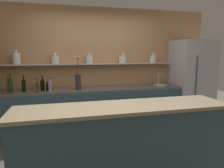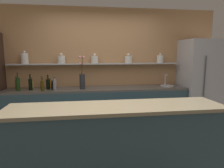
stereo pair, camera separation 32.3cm
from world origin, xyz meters
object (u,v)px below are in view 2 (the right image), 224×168
object	(u,v)px
bottle_wine_1	(30,84)
bottle_spirit_5	(42,83)
bottle_spirit_2	(31,85)
refrigerator	(200,84)
bottle_sauce_9	(52,86)
bottle_wine_3	(18,84)
bottle_oil_6	(17,84)
sink_fixture	(167,85)
bottle_spirit_8	(55,85)
bottle_oil_0	(42,86)
flower_vase	(82,80)
bottle_sauce_4	(50,84)
bottle_wine_7	(48,84)

from	to	relation	value
bottle_wine_1	bottle_spirit_5	bearing A→B (deg)	50.18
bottle_spirit_2	refrigerator	bearing A→B (deg)	-1.53
bottle_wine_1	bottle_sauce_9	world-z (taller)	bottle_wine_1
bottle_wine_3	bottle_oil_6	distance (m)	0.18
bottle_wine_3	bottle_spirit_5	size ratio (longest dim) A/B	1.43
bottle_spirit_2	sink_fixture	bearing A→B (deg)	-0.96
sink_fixture	bottle_spirit_8	distance (m)	2.36
bottle_oil_0	bottle_sauce_9	distance (m)	0.20
refrigerator	flower_vase	distance (m)	2.59
sink_fixture	bottle_wine_3	xyz separation A→B (m)	(-3.04, -0.10, 0.11)
bottle_oil_0	bottle_sauce_9	size ratio (longest dim) A/B	1.37
bottle_wine_1	bottle_sauce_4	bearing A→B (deg)	31.84
bottle_spirit_2	bottle_wine_7	world-z (taller)	bottle_wine_7
flower_vase	bottle_wine_3	bearing A→B (deg)	-179.21
flower_vase	sink_fixture	bearing A→B (deg)	2.55
bottle_spirit_5	bottle_sauce_9	size ratio (longest dim) A/B	1.32
bottle_wine_1	bottle_spirit_5	size ratio (longest dim) A/B	1.30
bottle_oil_0	bottle_oil_6	bearing A→B (deg)	154.94
refrigerator	bottle_wine_7	xyz separation A→B (m)	(-3.26, 0.05, 0.06)
bottle_wine_7	bottle_spirit_8	size ratio (longest dim) A/B	1.15
sink_fixture	bottle_spirit_5	bearing A→B (deg)	176.77
sink_fixture	bottle_sauce_4	xyz separation A→B (m)	(-2.49, 0.15, 0.06)
bottle_wine_3	bottle_wine_7	size ratio (longest dim) A/B	1.18
bottle_spirit_2	bottle_spirit_8	xyz separation A→B (m)	(0.48, -0.18, 0.01)
bottle_oil_0	bottle_wine_1	size ratio (longest dim) A/B	0.80
bottle_sauce_9	sink_fixture	bearing A→B (deg)	1.79
bottle_wine_3	bottle_sauce_4	distance (m)	0.61
bottle_oil_0	bottle_spirit_5	world-z (taller)	bottle_oil_0
refrigerator	bottle_spirit_2	xyz separation A→B (m)	(-3.60, 0.10, 0.05)
bottle_wine_3	bottle_spirit_8	xyz separation A→B (m)	(0.68, -0.03, -0.03)
bottle_spirit_5	bottle_spirit_8	bearing A→B (deg)	-43.31
bottle_oil_0	sink_fixture	bearing A→B (deg)	4.18
bottle_wine_3	bottle_spirit_5	bearing A→B (deg)	32.53
bottle_oil_0	bottle_wine_7	distance (m)	0.20
refrigerator	bottle_oil_0	distance (m)	3.34
bottle_wine_3	bottle_wine_1	bearing A→B (deg)	10.52
bottle_spirit_5	bottle_spirit_8	distance (m)	0.40
bottle_spirit_2	bottle_spirit_5	size ratio (longest dim) A/B	0.96
bottle_sauce_4	bottle_spirit_8	world-z (taller)	bottle_spirit_8
bottle_spirit_2	bottle_wine_7	bearing A→B (deg)	-8.20
bottle_oil_0	bottle_spirit_2	distance (m)	0.35
flower_vase	bottle_wine_1	bearing A→B (deg)	178.67
bottle_spirit_5	bottle_sauce_9	bearing A→B (deg)	-43.00
flower_vase	bottle_wine_3	distance (m)	1.22
flower_vase	bottle_wine_7	xyz separation A→B (m)	(-0.68, 0.08, -0.09)
refrigerator	bottle_spirit_5	xyz separation A→B (m)	(-3.41, 0.20, 0.06)
bottle_oil_6	bottle_wine_7	size ratio (longest dim) A/B	0.89
bottle_wine_1	bottle_spirit_5	xyz separation A→B (m)	(0.17, 0.21, -0.02)
refrigerator	bottle_wine_7	size ratio (longest dim) A/B	6.62
bottle_spirit_5	bottle_spirit_8	xyz separation A→B (m)	(0.29, -0.28, 0.01)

